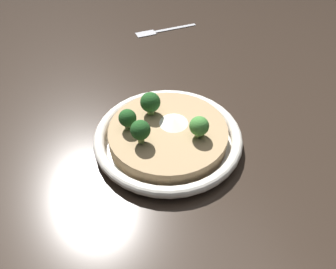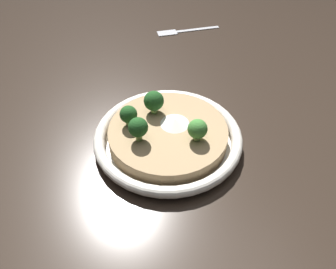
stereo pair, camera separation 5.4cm
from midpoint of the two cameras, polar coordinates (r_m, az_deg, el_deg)
ground_plane at (r=0.55m, az=-2.79°, el=-1.64°), size 6.00×6.00×0.00m
risotto_bowl at (r=0.54m, az=-2.84°, el=-0.46°), size 0.25×0.25×0.03m
cheese_sprinkle at (r=0.53m, az=-1.87°, el=2.30°), size 0.05×0.05×0.01m
broccoli_left at (r=0.49m, az=-7.94°, el=0.55°), size 0.03×0.03×0.04m
broccoli_right at (r=0.50m, az=2.40°, el=1.26°), size 0.03×0.03×0.04m
broccoli_back at (r=0.55m, az=-5.93°, el=5.42°), size 0.03×0.03×0.04m
broccoli_back_left at (r=0.52m, az=-10.00°, el=2.63°), size 0.03×0.03×0.04m
fork_utensil at (r=0.88m, az=-3.24°, el=17.54°), size 0.16×0.04×0.00m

